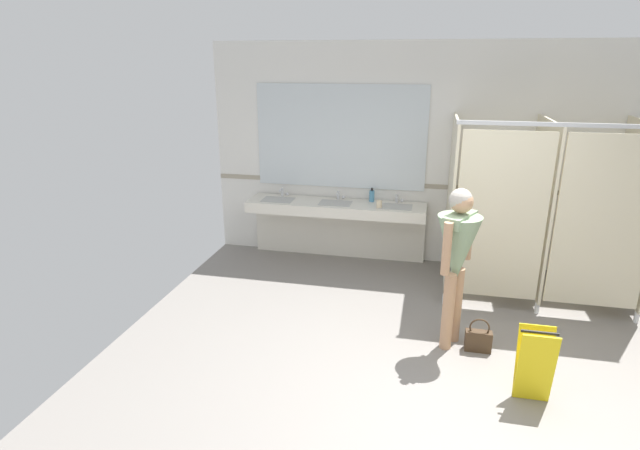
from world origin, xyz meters
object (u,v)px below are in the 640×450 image
soap_dispenser (372,196)px  wet_floor_sign (535,365)px  handbag (478,340)px  person_standing (457,250)px  paper_cup (379,204)px

soap_dispenser → wet_floor_sign: size_ratio=0.29×
handbag → wet_floor_sign: wet_floor_sign is taller
person_standing → wet_floor_sign: 1.16m
soap_dispenser → paper_cup: size_ratio=1.87×
person_standing → wet_floor_sign: person_standing is taller
soap_dispenser → wet_floor_sign: (1.65, -2.74, -0.58)m
person_standing → wet_floor_sign: size_ratio=2.47×
handbag → paper_cup: paper_cup is taller
paper_cup → person_standing: bearing=-62.5°
person_standing → paper_cup: bearing=117.5°
person_standing → paper_cup: 1.94m
person_standing → paper_cup: (-0.90, 1.72, -0.09)m
handbag → soap_dispenser: size_ratio=1.81×
handbag → paper_cup: bearing=122.9°
person_standing → soap_dispenser: bearing=117.1°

